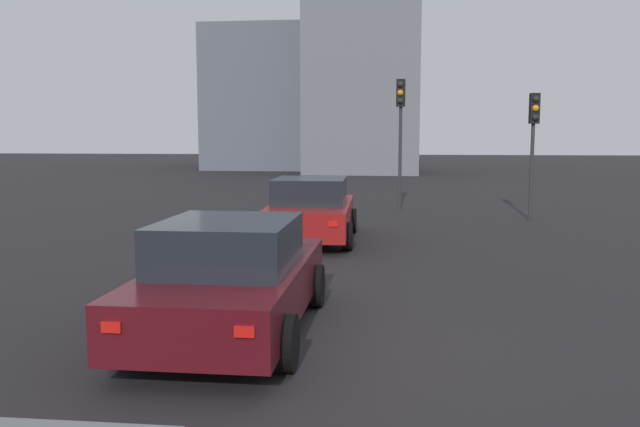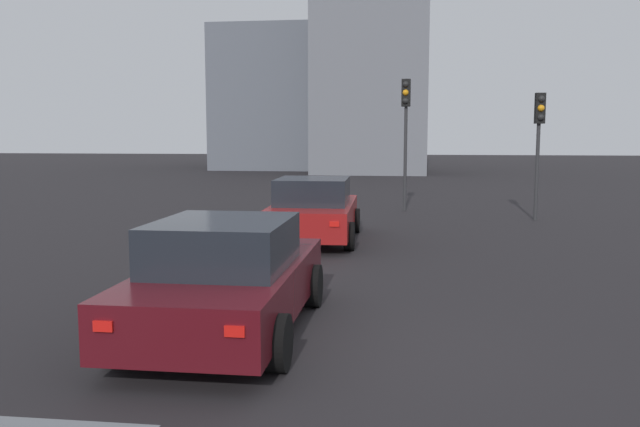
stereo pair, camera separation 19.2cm
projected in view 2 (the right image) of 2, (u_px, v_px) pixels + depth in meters
ground_plane at (362, 358)px, 7.83m from camera, size 160.00×160.00×0.20m
car_red_right_lead at (314, 210)px, 15.87m from camera, size 4.50×2.21×1.53m
car_maroon_right_second at (228, 278)px, 8.43m from camera, size 4.44×2.07×1.50m
traffic_light_near_left at (539, 129)px, 19.40m from camera, size 0.32×0.30×3.80m
traffic_light_near_right at (406, 117)px, 21.75m from camera, size 0.33×0.30×4.40m
building_facade_left at (372, 48)px, 44.54m from camera, size 8.36×7.51×16.95m
building_facade_center at (277, 102)px, 52.76m from camera, size 13.21×7.66×10.50m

